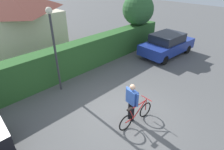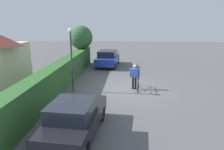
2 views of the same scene
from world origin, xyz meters
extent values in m
plane|color=#555555|center=(0.00, 0.00, 0.00)|extent=(60.00, 60.00, 0.00)
cube|color=#2D5E29|center=(0.00, 4.45, 0.85)|extent=(16.18, 0.90, 1.70)
cube|color=beige|center=(-0.19, 10.08, 1.37)|extent=(5.71, 4.75, 2.74)
pyramid|color=brown|center=(-0.19, 10.08, 3.50)|extent=(6.00, 4.99, 1.53)
cube|color=navy|center=(6.71, 2.06, 0.63)|extent=(4.15, 2.11, 0.67)
cube|color=#1E232D|center=(6.63, 2.06, 1.24)|extent=(2.18, 1.75, 0.55)
cylinder|color=black|center=(8.14, 2.78, 0.29)|extent=(0.60, 0.22, 0.59)
cylinder|color=black|center=(8.02, 1.14, 0.29)|extent=(0.60, 0.22, 0.59)
cylinder|color=black|center=(5.40, 2.97, 0.29)|extent=(0.60, 0.22, 0.59)
cylinder|color=black|center=(5.28, 1.34, 0.29)|extent=(0.60, 0.22, 0.59)
torus|color=black|center=(0.53, -0.63, 0.33)|extent=(0.65, 0.10, 0.65)
torus|color=black|center=(-0.56, -0.55, 0.33)|extent=(0.65, 0.10, 0.65)
cylinder|color=#B21E1E|center=(0.19, -0.60, 0.58)|extent=(0.70, 0.09, 0.57)
cylinder|color=#B21E1E|center=(-0.26, -0.57, 0.57)|extent=(0.27, 0.06, 0.53)
cylinder|color=#B21E1E|center=(0.05, -0.59, 0.81)|extent=(0.87, 0.10, 0.05)
cylinder|color=#B21E1E|center=(-0.35, -0.56, 0.32)|extent=(0.42, 0.07, 0.05)
cylinder|color=#B21E1E|center=(0.53, -0.63, 0.59)|extent=(0.04, 0.04, 0.52)
cube|color=black|center=(-0.38, -0.56, 0.85)|extent=(0.23, 0.12, 0.06)
cylinder|color=#B21E1E|center=(0.53, -0.63, 0.88)|extent=(0.06, 0.50, 0.03)
cylinder|color=black|center=(0.01, -0.26, 0.40)|extent=(0.13, 0.13, 0.80)
cylinder|color=black|center=(-0.01, -0.42, 0.40)|extent=(0.13, 0.13, 0.80)
cube|color=#3359B2|center=(0.00, -0.34, 1.08)|extent=(0.27, 0.49, 0.56)
sphere|color=tan|center=(0.00, -0.34, 1.50)|extent=(0.22, 0.22, 0.22)
cylinder|color=#3359B2|center=(0.04, -0.06, 1.09)|extent=(0.09, 0.09, 0.54)
cylinder|color=#3359B2|center=(-0.04, -0.62, 1.09)|extent=(0.09, 0.09, 0.54)
cylinder|color=#38383D|center=(-0.74, 3.50, 1.81)|extent=(0.10, 0.10, 3.62)
sphere|color=#F2EDCC|center=(-0.74, 3.50, 3.74)|extent=(0.28, 0.28, 0.28)
cylinder|color=brown|center=(6.56, 4.57, 1.04)|extent=(0.23, 0.23, 2.09)
sphere|color=#306132|center=(6.56, 4.57, 2.74)|extent=(2.20, 2.20, 2.20)
camera|label=1|loc=(-4.56, -3.78, 5.17)|focal=30.32mm
camera|label=2|loc=(-12.87, 0.07, 4.38)|focal=33.30mm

